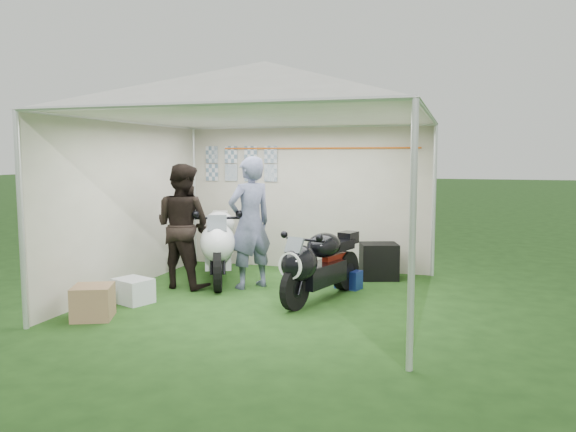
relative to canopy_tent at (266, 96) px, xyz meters
name	(u,v)px	position (x,y,z in m)	size (l,w,h in m)	color
ground	(266,297)	(0.00, -0.03, -2.58)	(80.00, 80.00, 0.00)	#1C3D13
canopy_tent	(266,96)	(0.00, 0.00, 0.00)	(5.66, 5.66, 3.00)	silver
motorcycle_white	(219,242)	(-0.96, 0.64, -1.99)	(1.07, 2.01, 1.04)	black
motorcycle_black	(318,263)	(0.69, -0.01, -2.08)	(0.77, 1.74, 0.88)	black
paddock_stand	(348,279)	(0.93, 0.76, -2.45)	(0.34, 0.21, 0.26)	#223CC1
person_dark_jacket	(183,226)	(-1.29, 0.19, -1.71)	(0.84, 0.65, 1.72)	black
person_blue_jacket	(250,223)	(-0.38, 0.42, -1.66)	(0.66, 0.44, 1.82)	slate
equipment_box	(379,261)	(1.25, 1.49, -2.31)	(0.54, 0.43, 0.54)	black
crate_0	(133,291)	(-1.50, -0.77, -2.42)	(0.45, 0.35, 0.30)	silver
crate_1	(93,302)	(-1.55, -1.51, -2.39)	(0.42, 0.42, 0.38)	#8F6D4B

